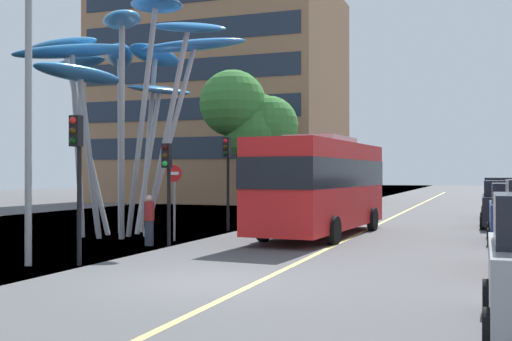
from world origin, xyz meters
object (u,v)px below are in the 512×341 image
(traffic_light_island_mid, at_px, (227,164))
(car_side_street, at_px, (504,206))
(car_far_side, at_px, (500,199))
(street_lamp, at_px, (39,82))
(red_bus, at_px, (321,182))
(pedestrian, at_px, (149,220))
(no_entry_sign, at_px, (174,191))
(leaf_sculpture, at_px, (130,65))
(traffic_light_kerb_near, at_px, (77,157))
(traffic_light_kerb_far, at_px, (167,172))

(traffic_light_island_mid, distance_m, car_side_street, 12.39)
(car_far_side, xyz_separation_m, street_lamp, (-11.60, -22.72, 3.75))
(red_bus, relative_size, car_far_side, 2.31)
(street_lamp, bearing_deg, pedestrian, 86.14)
(car_side_street, xyz_separation_m, no_entry_sign, (-11.14, -9.89, 0.81))
(leaf_sculpture, xyz_separation_m, traffic_light_island_mid, (2.85, 2.95, -3.79))
(pedestrian, bearing_deg, car_far_side, 57.48)
(street_lamp, relative_size, pedestrian, 4.44)
(car_side_street, bearing_deg, traffic_light_kerb_near, -123.61)
(street_lamp, xyz_separation_m, no_entry_sign, (0.47, 6.61, -2.97))
(red_bus, relative_size, pedestrian, 5.91)
(car_side_street, xyz_separation_m, pedestrian, (-11.27, -11.45, -0.14))
(traffic_light_kerb_near, xyz_separation_m, street_lamp, (-0.88, -0.38, 1.95))
(leaf_sculpture, relative_size, no_entry_sign, 3.28)
(traffic_light_island_mid, bearing_deg, leaf_sculpture, -134.01)
(traffic_light_island_mid, xyz_separation_m, pedestrian, (-0.40, -5.78, -1.96))
(traffic_light_kerb_far, distance_m, pedestrian, 1.74)
(red_bus, bearing_deg, no_entry_sign, -141.10)
(red_bus, distance_m, traffic_light_island_mid, 4.28)
(traffic_light_island_mid, distance_m, street_lamp, 11.04)
(traffic_light_kerb_near, bearing_deg, traffic_light_kerb_far, 88.60)
(traffic_light_kerb_far, xyz_separation_m, car_side_street, (10.61, 11.41, -1.48))
(leaf_sculpture, bearing_deg, traffic_light_island_mid, 45.99)
(leaf_sculpture, height_order, no_entry_sign, leaf_sculpture)
(leaf_sculpture, distance_m, traffic_light_kerb_near, 8.93)
(red_bus, xyz_separation_m, no_entry_sign, (-4.45, -3.59, -0.29))
(red_bus, relative_size, leaf_sculpture, 1.12)
(red_bus, distance_m, pedestrian, 6.99)
(leaf_sculpture, xyz_separation_m, pedestrian, (2.45, -2.83, -5.75))
(car_far_side, height_order, street_lamp, street_lamp)
(traffic_light_kerb_far, bearing_deg, car_side_street, 47.09)
(traffic_light_island_mid, relative_size, pedestrian, 2.31)
(no_entry_sign, bearing_deg, pedestrian, -94.60)
(leaf_sculpture, relative_size, traffic_light_island_mid, 2.28)
(traffic_light_kerb_far, xyz_separation_m, no_entry_sign, (-0.53, 1.52, -0.66))
(car_far_side, bearing_deg, no_entry_sign, -124.66)
(red_bus, xyz_separation_m, traffic_light_kerb_far, (-3.92, -5.11, 0.38))
(traffic_light_kerb_far, height_order, car_far_side, traffic_light_kerb_far)
(traffic_light_kerb_far, distance_m, no_entry_sign, 1.74)
(traffic_light_kerb_far, height_order, street_lamp, street_lamp)
(leaf_sculpture, distance_m, traffic_light_island_mid, 5.59)
(traffic_light_island_mid, bearing_deg, traffic_light_kerb_near, -89.23)
(car_side_street, height_order, no_entry_sign, no_entry_sign)
(red_bus, relative_size, no_entry_sign, 3.68)
(traffic_light_island_mid, distance_m, no_entry_sign, 4.36)
(traffic_light_kerb_far, distance_m, street_lamp, 5.68)
(car_side_street, bearing_deg, leaf_sculpture, -147.85)
(red_bus, height_order, street_lamp, street_lamp)
(red_bus, bearing_deg, street_lamp, -115.72)
(traffic_light_island_mid, xyz_separation_m, no_entry_sign, (-0.28, -4.23, -1.01))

